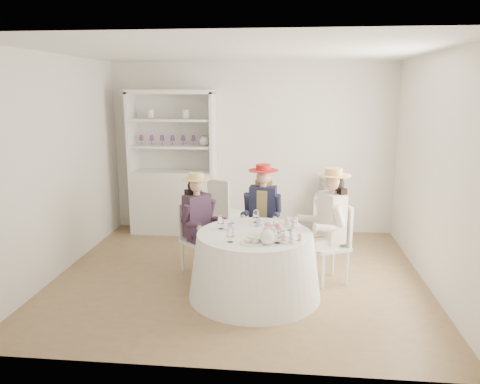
# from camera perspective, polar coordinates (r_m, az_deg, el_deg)

# --- Properties ---
(ground) EXTENTS (4.50, 4.50, 0.00)m
(ground) POSITION_cam_1_polar(r_m,az_deg,el_deg) (5.93, -0.10, -10.16)
(ground) COLOR brown
(ground) RESTS_ON ground
(ceiling) EXTENTS (4.50, 4.50, 0.00)m
(ceiling) POSITION_cam_1_polar(r_m,az_deg,el_deg) (5.49, -0.11, 16.83)
(ceiling) COLOR white
(ceiling) RESTS_ON wall_back
(wall_back) EXTENTS (4.50, 0.00, 4.50)m
(wall_back) POSITION_cam_1_polar(r_m,az_deg,el_deg) (7.53, 1.48, 5.34)
(wall_back) COLOR silver
(wall_back) RESTS_ON ground
(wall_front) EXTENTS (4.50, 0.00, 4.50)m
(wall_front) POSITION_cam_1_polar(r_m,az_deg,el_deg) (3.61, -3.39, -2.50)
(wall_front) COLOR silver
(wall_front) RESTS_ON ground
(wall_left) EXTENTS (0.00, 4.50, 4.50)m
(wall_left) POSITION_cam_1_polar(r_m,az_deg,el_deg) (6.20, -21.29, 2.97)
(wall_left) COLOR silver
(wall_left) RESTS_ON ground
(wall_right) EXTENTS (0.00, 4.50, 4.50)m
(wall_right) POSITION_cam_1_polar(r_m,az_deg,el_deg) (5.78, 22.71, 2.20)
(wall_right) COLOR silver
(wall_right) RESTS_ON ground
(tea_table) EXTENTS (1.48, 1.48, 0.73)m
(tea_table) POSITION_cam_1_polar(r_m,az_deg,el_deg) (5.28, 1.79, -8.83)
(tea_table) COLOR white
(tea_table) RESTS_ON ground
(hutch) EXTENTS (1.44, 0.75, 2.27)m
(hutch) POSITION_cam_1_polar(r_m,az_deg,el_deg) (7.58, -8.02, 1.13)
(hutch) COLOR silver
(hutch) RESTS_ON ground
(side_table) EXTENTS (0.47, 0.47, 0.66)m
(side_table) POSITION_cam_1_polar(r_m,az_deg,el_deg) (7.45, 10.65, -2.97)
(side_table) COLOR silver
(side_table) RESTS_ON ground
(hatbox) EXTENTS (0.35, 0.35, 0.30)m
(hatbox) POSITION_cam_1_polar(r_m,az_deg,el_deg) (7.34, 10.80, 0.63)
(hatbox) COLOR black
(hatbox) RESTS_ON side_table
(guest_left) EXTENTS (0.54, 0.54, 1.28)m
(guest_left) POSITION_cam_1_polar(r_m,az_deg,el_deg) (5.84, -5.13, -3.11)
(guest_left) COLOR silver
(guest_left) RESTS_ON ground
(guest_mid) EXTENTS (0.49, 0.51, 1.34)m
(guest_mid) POSITION_cam_1_polar(r_m,az_deg,el_deg) (6.08, 2.79, -2.07)
(guest_mid) COLOR silver
(guest_mid) RESTS_ON ground
(guest_right) EXTENTS (0.59, 0.53, 1.39)m
(guest_right) POSITION_cam_1_polar(r_m,az_deg,el_deg) (5.59, 10.90, -3.30)
(guest_right) COLOR silver
(guest_right) RESTS_ON ground
(spare_chair) EXTENTS (0.57, 0.57, 1.00)m
(spare_chair) POSITION_cam_1_polar(r_m,az_deg,el_deg) (6.93, -2.05, -2.15)
(spare_chair) COLOR silver
(spare_chair) RESTS_ON ground
(teacup_a) EXTENTS (0.11, 0.11, 0.07)m
(teacup_a) POSITION_cam_1_polar(r_m,az_deg,el_deg) (5.26, -1.06, -4.28)
(teacup_a) COLOR white
(teacup_a) RESTS_ON tea_table
(teacup_b) EXTENTS (0.07, 0.07, 0.07)m
(teacup_b) POSITION_cam_1_polar(r_m,az_deg,el_deg) (5.40, 2.27, -3.84)
(teacup_b) COLOR white
(teacup_b) RESTS_ON tea_table
(teacup_c) EXTENTS (0.10, 0.10, 0.06)m
(teacup_c) POSITION_cam_1_polar(r_m,az_deg,el_deg) (5.29, 4.60, -4.25)
(teacup_c) COLOR white
(teacup_c) RESTS_ON tea_table
(flower_bowl) EXTENTS (0.23, 0.23, 0.05)m
(flower_bowl) POSITION_cam_1_polar(r_m,az_deg,el_deg) (5.06, 4.03, -5.05)
(flower_bowl) COLOR white
(flower_bowl) RESTS_ON tea_table
(flower_arrangement) EXTENTS (0.17, 0.18, 0.07)m
(flower_arrangement) POSITION_cam_1_polar(r_m,az_deg,el_deg) (5.07, 4.01, -4.35)
(flower_arrangement) COLOR pink
(flower_arrangement) RESTS_ON tea_table
(table_teapot) EXTENTS (0.23, 0.16, 0.17)m
(table_teapot) POSITION_cam_1_polar(r_m,az_deg,el_deg) (4.79, 3.41, -5.49)
(table_teapot) COLOR white
(table_teapot) RESTS_ON tea_table
(sandwich_plate) EXTENTS (0.27, 0.27, 0.06)m
(sandwich_plate) POSITION_cam_1_polar(r_m,az_deg,el_deg) (4.83, 1.55, -6.05)
(sandwich_plate) COLOR white
(sandwich_plate) RESTS_ON tea_table
(cupcake_stand) EXTENTS (0.26, 0.26, 0.24)m
(cupcake_stand) POSITION_cam_1_polar(r_m,az_deg,el_deg) (4.89, 6.32, -4.98)
(cupcake_stand) COLOR white
(cupcake_stand) RESTS_ON tea_table
(stemware_set) EXTENTS (0.86, 0.83, 0.15)m
(stemware_set) POSITION_cam_1_polar(r_m,az_deg,el_deg) (5.14, 1.83, -4.20)
(stemware_set) COLOR white
(stemware_set) RESTS_ON tea_table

